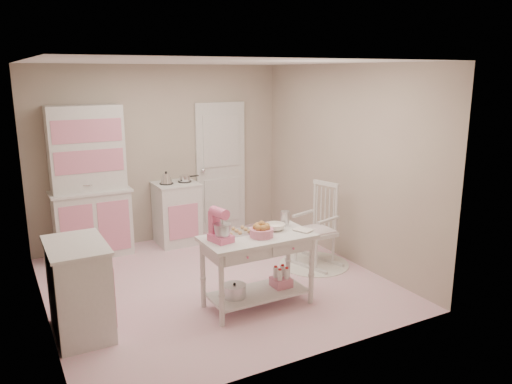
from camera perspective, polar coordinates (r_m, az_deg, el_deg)
room_shell at (r=5.73m, az=-5.01°, el=5.02°), size 3.84×3.84×2.62m
door at (r=7.90m, az=-4.05°, el=2.79°), size 0.82×0.05×2.04m
hutch at (r=7.10m, az=-18.49°, el=1.05°), size 1.06×0.50×2.08m
stove at (r=7.48m, az=-9.04°, el=-2.37°), size 0.62×0.57×0.92m
base_cabinet at (r=5.18m, az=-19.55°, el=-10.39°), size 0.54×0.84×0.92m
lace_rug at (r=6.75m, az=6.65°, el=-8.15°), size 0.92×0.92×0.01m
rocking_chair at (r=6.57m, az=6.78°, el=-3.74°), size 0.66×0.82×1.10m
work_table at (r=5.46m, az=0.19°, el=-8.99°), size 1.20×0.60×0.80m
stand_mixer at (r=5.11m, az=-4.06°, el=-3.84°), size 0.25×0.32×0.34m
cookie_tray at (r=5.40m, az=-2.13°, el=-4.63°), size 0.34×0.24×0.02m
bread_basket at (r=5.27m, az=0.64°, el=-4.66°), size 0.25×0.25×0.09m
mixing_bowl at (r=5.50m, az=2.17°, el=-4.01°), size 0.22×0.22×0.07m
metal_pitcher at (r=5.64m, az=3.33°, el=-3.04°), size 0.10×0.10×0.17m
recipe_book at (r=5.44m, az=4.97°, el=-4.53°), size 0.21×0.24×0.02m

